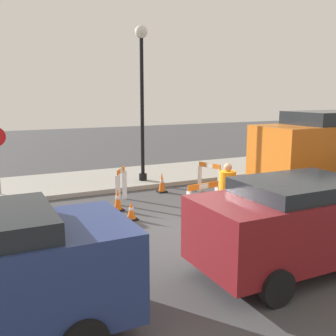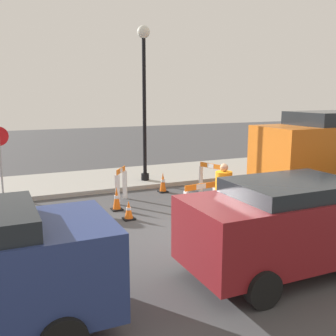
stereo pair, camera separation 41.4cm
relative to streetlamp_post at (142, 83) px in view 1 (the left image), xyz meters
name	(u,v)px [view 1 (the left image)]	position (x,y,z in m)	size (l,w,h in m)	color
ground_plane	(191,234)	(-1.02, -5.28, -3.58)	(60.00, 60.00, 0.00)	#424244
sidewalk_slab	(108,180)	(-1.02, 0.99, -3.51)	(18.00, 3.52, 0.14)	#9E9B93
streetlamp_post	(142,83)	(0.00, 0.00, 0.00)	(0.44, 0.44, 5.36)	black
barricade_0	(121,184)	(-1.51, -1.92, -3.03)	(0.55, 0.70, 1.04)	white
barricade_1	(203,199)	(-0.20, -4.48, -3.04)	(0.99, 0.24, 0.97)	white
barricade_2	(209,177)	(1.39, -2.26, -3.03)	(0.40, 0.88, 1.02)	white
traffic_cone_0	(118,200)	(-1.91, -2.73, -3.26)	(0.30, 0.30, 0.66)	black
traffic_cone_1	(131,211)	(-1.88, -3.67, -3.34)	(0.30, 0.30, 0.50)	black
traffic_cone_2	(162,183)	(0.10, -1.38, -3.26)	(0.30, 0.30, 0.67)	black
person_worker	(227,195)	(-0.07, -5.35, -2.73)	(0.41, 0.41, 1.62)	#33333D
parked_car_1	(299,219)	(-0.18, -7.76, -2.62)	(3.96, 1.88, 1.71)	maroon
work_van	(332,150)	(4.99, -3.92, -2.14)	(5.34, 2.13, 2.68)	#D16619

